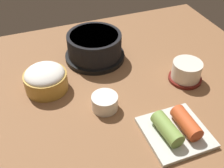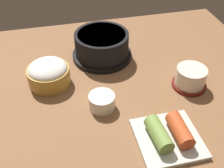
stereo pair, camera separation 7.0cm
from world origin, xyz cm
name	(u,v)px [view 1 (the left image)]	position (x,y,z in cm)	size (l,w,h in cm)	color
dining_table	(102,93)	(0.00, 0.00, 1.00)	(100.00, 76.00, 2.00)	brown
stone_pot	(95,46)	(2.84, 14.77, 6.05)	(17.86, 17.86, 7.97)	black
rice_bowl	(46,78)	(-13.43, 5.80, 5.35)	(11.21, 11.21, 6.71)	#B78C38
tea_cup_with_saucer	(186,71)	(22.70, -3.98, 4.83)	(9.08, 9.08, 5.63)	maroon
banchan_cup_center	(105,102)	(-1.60, -6.55, 4.01)	(6.42, 6.42, 3.75)	white
kimchi_plate	(176,129)	(10.31, -19.77, 3.64)	(13.67, 13.67, 4.46)	silver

